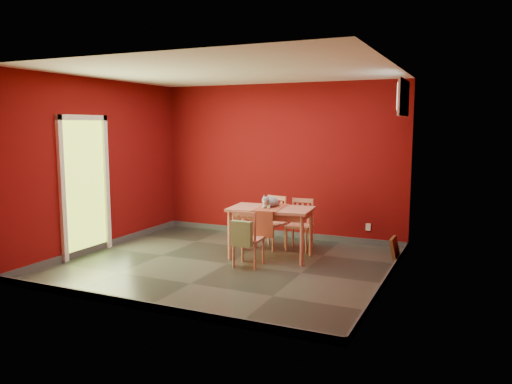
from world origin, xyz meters
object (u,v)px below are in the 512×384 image
at_px(chair_far_left, 272,221).
at_px(chair_near, 248,238).
at_px(dining_table, 271,214).
at_px(picture_frame, 395,250).
at_px(tote_bag, 242,234).
at_px(chair_far_right, 300,224).
at_px(cat, 271,200).

distance_m(chair_far_left, chair_near, 1.16).
relative_size(dining_table, picture_frame, 3.39).
distance_m(chair_far_left, tote_bag, 1.37).
bearing_deg(chair_far_right, cat, -113.84).
bearing_deg(chair_far_right, chair_near, -106.29).
distance_m(dining_table, picture_frame, 1.87).
bearing_deg(picture_frame, dining_table, -165.59).
height_order(chair_far_left, tote_bag, chair_far_left).
xyz_separation_m(chair_far_right, chair_near, (-0.36, -1.22, -0.00)).
relative_size(chair_far_left, tote_bag, 1.99).
bearing_deg(chair_near, chair_far_right, 73.71).
bearing_deg(cat, dining_table, -78.38).
bearing_deg(chair_far_left, cat, -70.27).
distance_m(chair_near, picture_frame, 2.14).
height_order(chair_far_left, cat, cat).
height_order(chair_far_left, picture_frame, chair_far_left).
bearing_deg(tote_bag, dining_table, 82.10).
height_order(tote_bag, cat, cat).
bearing_deg(dining_table, tote_bag, -97.90).
distance_m(chair_far_left, cat, 0.72).
distance_m(tote_bag, picture_frame, 2.25).
relative_size(chair_far_left, chair_near, 1.04).
relative_size(chair_far_left, cat, 1.97).
xyz_separation_m(dining_table, picture_frame, (1.75, 0.45, -0.48)).
xyz_separation_m(chair_near, cat, (0.09, 0.62, 0.45)).
relative_size(dining_table, chair_far_right, 1.57).
height_order(chair_far_right, tote_bag, chair_far_right).
relative_size(dining_table, tote_bag, 3.03).
bearing_deg(picture_frame, tote_bag, -146.58).
bearing_deg(cat, chair_far_right, 47.92).
bearing_deg(dining_table, picture_frame, 14.41).
bearing_deg(chair_far_left, dining_table, -69.48).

